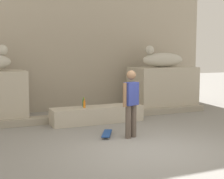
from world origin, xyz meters
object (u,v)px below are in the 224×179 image
statue_reclining_right (162,59)px  bottle_green (84,103)px  skateboard (107,133)px  bottle_orange (84,104)px  bottle_red (132,101)px  skater (131,101)px

statue_reclining_right → bottle_green: 3.77m
skateboard → bottle_orange: 1.64m
bottle_red → bottle_orange: (-1.55, 0.01, 0.00)m
skateboard → bottle_red: size_ratio=2.89×
statue_reclining_right → bottle_green: (-3.39, -1.11, -1.23)m
bottle_red → bottle_green: bearing=173.0°
statue_reclining_right → skateboard: 4.75m
skateboard → bottle_red: bearing=164.3°
skater → bottle_red: 2.21m
skater → bottle_green: bearing=-97.6°
bottle_orange → bottle_green: 0.18m
statue_reclining_right → bottle_green: size_ratio=5.55×
statue_reclining_right → bottle_red: statue_reclining_right is taller
skateboard → bottle_orange: size_ratio=2.86×
skateboard → skater: bearing=79.0°
statue_reclining_right → bottle_orange: size_ratio=5.82×
statue_reclining_right → bottle_orange: bearing=23.3°
skater → skateboard: 1.06m
bottle_orange → bottle_green: bearing=78.0°
bottle_orange → skater: bearing=-74.6°
bottle_green → bottle_red: bearing=-7.0°
bottle_red → bottle_green: (-1.52, 0.19, 0.01)m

